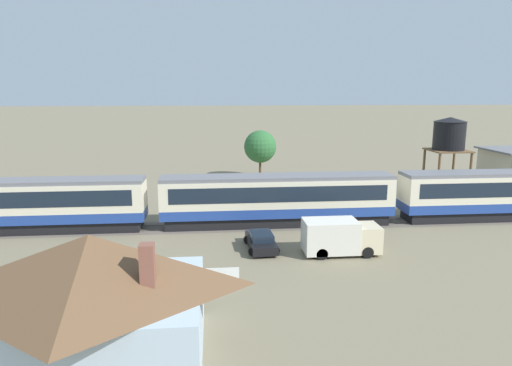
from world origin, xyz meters
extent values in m
plane|color=#7A7056|center=(0.00, 0.00, 0.00)|extent=(600.00, 600.00, 0.00)
cube|color=#234293|center=(2.84, -0.08, 1.30)|extent=(19.39, 2.90, 0.80)
cube|color=beige|center=(2.84, -0.08, 2.83)|extent=(19.39, 2.90, 2.26)
cube|color=#192330|center=(2.84, -0.08, 2.94)|extent=(17.84, 2.94, 1.27)
cube|color=slate|center=(2.84, -0.08, 4.11)|extent=(19.39, 2.73, 0.30)
cube|color=black|center=(2.84, -0.08, 0.46)|extent=(18.61, 2.49, 0.88)
cylinder|color=black|center=(-3.56, -0.80, 0.45)|extent=(0.90, 0.18, 0.90)
cylinder|color=black|center=(-3.56, 0.63, 0.45)|extent=(0.90, 0.18, 0.90)
cube|color=#234293|center=(-17.80, -0.08, 1.30)|extent=(19.39, 2.90, 0.80)
cube|color=beige|center=(-17.80, -0.08, 2.83)|extent=(19.39, 2.90, 2.26)
cube|color=#192330|center=(-17.80, -0.08, 2.94)|extent=(17.84, 2.94, 1.27)
cube|color=slate|center=(-17.80, -0.08, 4.11)|extent=(19.39, 2.73, 0.30)
cube|color=black|center=(-17.80, -0.08, 0.46)|extent=(18.61, 2.49, 0.88)
cylinder|color=black|center=(-11.40, -0.80, 0.45)|extent=(0.90, 0.18, 0.90)
cylinder|color=black|center=(-11.40, 0.63, 0.45)|extent=(0.90, 0.18, 0.90)
cylinder|color=black|center=(-24.20, -0.80, 0.45)|extent=(0.90, 0.18, 0.90)
cylinder|color=black|center=(-24.20, 0.63, 0.45)|extent=(0.90, 0.18, 0.90)
cube|color=#234293|center=(-38.43, -0.08, 1.30)|extent=(19.39, 2.90, 0.80)
cube|color=beige|center=(-38.43, -0.08, 2.83)|extent=(19.39, 2.90, 2.26)
cube|color=#192330|center=(-38.43, -0.08, 2.94)|extent=(17.84, 2.94, 1.27)
cube|color=slate|center=(-38.43, -0.08, 4.11)|extent=(19.39, 2.73, 0.30)
cube|color=black|center=(-38.43, -0.08, 0.46)|extent=(18.61, 2.49, 0.88)
cylinder|color=black|center=(-32.03, -0.80, 0.45)|extent=(0.90, 0.18, 0.90)
cylinder|color=black|center=(-32.03, 0.63, 0.45)|extent=(0.90, 0.18, 0.90)
cube|color=#665B51|center=(-24.00, -0.08, 0.01)|extent=(151.23, 3.60, 0.01)
cube|color=#4C4238|center=(-24.00, -0.80, 0.02)|extent=(151.23, 0.12, 0.04)
cube|color=#4C4238|center=(-24.00, 0.63, 0.02)|extent=(151.23, 0.12, 0.04)
cylinder|color=brown|center=(4.94, 13.39, 2.25)|extent=(0.28, 0.28, 4.49)
cylinder|color=brown|center=(1.33, 13.39, 2.25)|extent=(0.28, 0.28, 4.49)
cylinder|color=brown|center=(4.94, 9.77, 2.25)|extent=(0.28, 0.28, 4.49)
cylinder|color=brown|center=(1.33, 9.77, 2.25)|extent=(0.28, 0.28, 4.49)
cube|color=brown|center=(3.14, 11.58, 4.57)|extent=(4.11, 4.11, 0.16)
cylinder|color=black|center=(3.14, 11.58, 6.22)|extent=(3.44, 3.44, 3.13)
cone|color=black|center=(3.14, 11.58, 8.03)|extent=(3.61, 3.61, 0.50)
cube|color=silver|center=(-28.17, -18.89, 1.58)|extent=(8.91, 6.88, 3.15)
pyramid|color=brown|center=(-28.17, -18.89, 4.34)|extent=(9.62, 7.43, 2.37)
cube|color=brown|center=(-25.68, -20.27, 4.45)|extent=(0.56, 0.56, 2.13)
cube|color=black|center=(-19.81, -5.96, 0.47)|extent=(2.04, 4.25, 0.61)
cube|color=#192330|center=(-19.80, -6.08, 1.02)|extent=(1.66, 2.17, 0.47)
cylinder|color=black|center=(-19.09, -4.63, 0.31)|extent=(0.62, 0.20, 0.62)
cylinder|color=black|center=(-20.68, -4.72, 0.31)|extent=(0.62, 0.20, 0.62)
cylinder|color=black|center=(-18.94, -7.19, 0.31)|extent=(0.62, 0.20, 0.62)
cylinder|color=black|center=(-20.52, -7.29, 0.31)|extent=(0.62, 0.20, 0.62)
cube|color=beige|center=(-12.51, -7.45, 1.12)|extent=(1.58, 2.17, 1.81)
cube|color=#192330|center=(-11.71, -7.45, 1.48)|extent=(0.03, 1.81, 0.79)
cube|color=silver|center=(-15.15, -7.45, 1.33)|extent=(3.69, 2.26, 2.21)
cylinder|color=black|center=(-12.77, -8.45, 0.40)|extent=(0.80, 0.26, 0.80)
cylinder|color=black|center=(-12.77, -6.45, 0.40)|extent=(0.80, 0.26, 0.80)
cylinder|color=black|center=(-15.94, -8.45, 0.40)|extent=(0.80, 0.26, 0.80)
cylinder|color=black|center=(-15.94, -6.45, 0.40)|extent=(0.80, 0.26, 0.80)
cylinder|color=#4C3823|center=(-17.08, 21.07, 1.41)|extent=(0.30, 0.30, 2.82)
sphere|color=#2D6633|center=(-17.08, 21.07, 4.07)|extent=(4.17, 4.17, 4.17)
camera|label=1|loc=(-23.08, -36.99, 11.24)|focal=32.00mm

